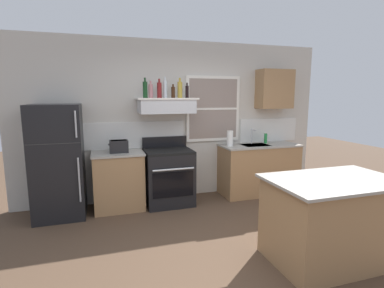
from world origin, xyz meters
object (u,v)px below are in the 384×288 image
object	(u,v)px
bottle_champagne_gold_foil	(180,90)
bottle_balsamic_dark	(187,92)
dish_soap_bottle	(266,138)
kitchen_island	(332,220)
bottle_red_label_wine	(159,90)
paper_towel_roll	(230,138)
stove_range	(169,176)
toaster	(119,146)
bottle_brown_stout	(173,92)
bottle_rose_pink	(151,91)
bottle_dark_green_wine	(145,89)
refrigerator	(58,162)
bottle_clear_tall	(165,89)

from	to	relation	value
bottle_champagne_gold_foil	bottle_balsamic_dark	bearing A→B (deg)	2.08
dish_soap_bottle	kitchen_island	xyz separation A→B (m)	(-0.57, -2.33, -0.54)
bottle_red_label_wine	dish_soap_bottle	size ratio (longest dim) A/B	1.68
bottle_red_label_wine	paper_towel_roll	distance (m)	1.48
stove_range	bottle_champagne_gold_foil	distance (m)	1.44
bottle_champagne_gold_foil	toaster	bearing A→B (deg)	-174.47
toaster	bottle_brown_stout	distance (m)	1.22
bottle_rose_pink	bottle_dark_green_wine	bearing A→B (deg)	-134.59
bottle_rose_pink	kitchen_island	world-z (taller)	bottle_rose_pink
refrigerator	bottle_balsamic_dark	bearing A→B (deg)	3.95
kitchen_island	bottle_balsamic_dark	bearing A→B (deg)	112.38
refrigerator	bottle_champagne_gold_foil	world-z (taller)	bottle_champagne_gold_foil
bottle_dark_green_wine	bottle_red_label_wine	size ratio (longest dim) A/B	1.03
bottle_rose_pink	stove_range	bearing A→B (deg)	-32.20
refrigerator	toaster	bearing A→B (deg)	2.37
stove_range	bottle_champagne_gold_foil	world-z (taller)	bottle_champagne_gold_foil
bottle_rose_pink	bottle_red_label_wine	world-z (taller)	bottle_red_label_wine
bottle_brown_stout	dish_soap_bottle	world-z (taller)	bottle_brown_stout
bottle_rose_pink	bottle_champagne_gold_foil	xyz separation A→B (m)	(0.47, -0.04, 0.02)
refrigerator	bottle_clear_tall	bearing A→B (deg)	5.88
refrigerator	bottle_brown_stout	xyz separation A→B (m)	(1.77, 0.12, 1.01)
bottle_clear_tall	paper_towel_roll	size ratio (longest dim) A/B	1.25
toaster	kitchen_island	distance (m)	3.09
bottle_red_label_wine	refrigerator	bearing A→B (deg)	-175.51
toaster	bottle_rose_pink	size ratio (longest dim) A/B	1.10
bottle_dark_green_wine	bottle_clear_tall	world-z (taller)	bottle_clear_tall
bottle_clear_tall	dish_soap_bottle	bearing A→B (deg)	-0.28
toaster	bottle_balsamic_dark	size ratio (longest dim) A/B	1.21
bottle_red_label_wine	stove_range	bearing A→B (deg)	-41.91
toaster	bottle_champagne_gold_foil	size ratio (longest dim) A/B	0.93
paper_towel_roll	bottle_dark_green_wine	bearing A→B (deg)	179.72
toaster	bottle_dark_green_wine	distance (m)	0.97
bottle_champagne_gold_foil	bottle_balsamic_dark	world-z (taller)	bottle_champagne_gold_foil
bottle_rose_pink	bottle_balsamic_dark	world-z (taller)	bottle_rose_pink
bottle_clear_tall	paper_towel_roll	distance (m)	1.40
bottle_clear_tall	stove_range	bearing A→B (deg)	-88.16
bottle_rose_pink	bottle_brown_stout	bearing A→B (deg)	-8.58
bottle_dark_green_wine	bottle_champagne_gold_foil	world-z (taller)	bottle_champagne_gold_foil
bottle_clear_tall	kitchen_island	bearing A→B (deg)	-60.71
bottle_brown_stout	kitchen_island	size ratio (longest dim) A/B	0.16
bottle_champagne_gold_foil	stove_range	bearing A→B (deg)	-154.58
bottle_red_label_wine	bottle_balsamic_dark	distance (m)	0.47
stove_range	bottle_balsamic_dark	distance (m)	1.43
bottle_champagne_gold_foil	kitchen_island	bearing A→B (deg)	-65.01
bottle_balsamic_dark	kitchen_island	xyz separation A→B (m)	(0.95, -2.31, -1.39)
toaster	stove_range	world-z (taller)	toaster
bottle_brown_stout	paper_towel_roll	distance (m)	1.27
bottle_dark_green_wine	dish_soap_bottle	size ratio (longest dim) A/B	1.73
bottle_rose_pink	bottle_red_label_wine	size ratio (longest dim) A/B	0.89
bottle_clear_tall	paper_towel_roll	xyz separation A→B (m)	(1.12, -0.11, -0.84)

